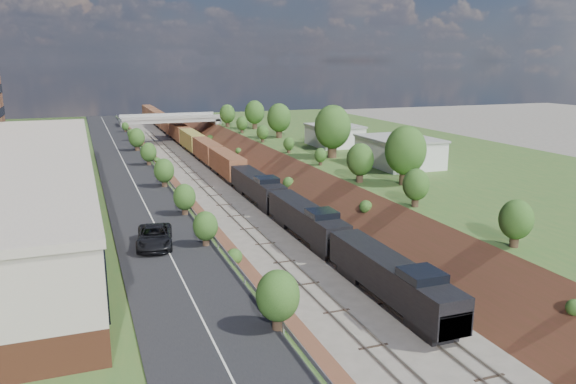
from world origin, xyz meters
The scene contains 15 objects.
platform_right centered at (33.00, 60.00, 2.50)m, with size 44.00×180.00×5.00m, color #345E26.
embankment_left centered at (-11.00, 60.00, 0.00)m, with size 7.07×180.00×7.07m, color brown.
embankment_right centered at (11.00, 60.00, 0.00)m, with size 7.07×180.00×7.07m, color brown.
rail_left_track centered at (-2.60, 60.00, 0.09)m, with size 1.58×180.00×0.18m, color gray.
rail_right_track centered at (2.60, 60.00, 0.09)m, with size 1.58×180.00×0.18m, color gray.
road centered at (-15.50, 60.00, 5.05)m, with size 8.00×180.00×0.10m, color black.
guardrail centered at (-11.40, 59.80, 5.55)m, with size 0.10×171.00×0.70m.
commercial_building centered at (-28.00, 38.00, 8.51)m, with size 14.30×62.30×7.00m.
overpass centered at (0.00, 122.00, 4.92)m, with size 24.50×8.30×7.40m.
white_building_near centered at (23.50, 52.00, 7.00)m, with size 9.00×12.00×4.00m, color silver.
white_building_far centered at (23.00, 74.00, 6.80)m, with size 8.00×10.00×3.60m, color silver.
tree_right_large centered at (17.00, 40.00, 9.38)m, with size 5.25×5.25×7.61m.
tree_left_crest centered at (-11.80, 20.00, 7.04)m, with size 2.45×2.45×3.55m.
freight_train centered at (2.60, 106.88, 2.63)m, with size 3.05×188.00×4.56m.
suv centered at (-16.35, 25.83, 5.97)m, with size 2.89×6.27×1.74m, color black.
Camera 1 is at (-21.64, -20.78, 20.51)m, focal length 35.00 mm.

